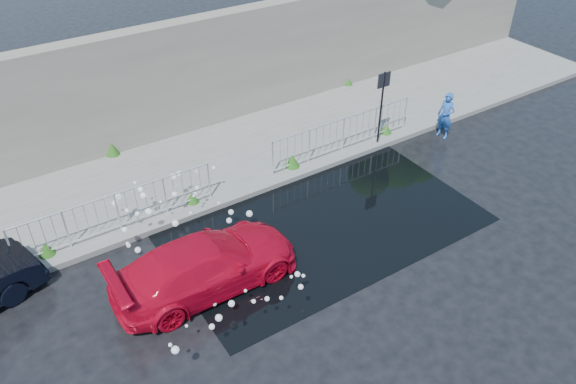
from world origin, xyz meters
name	(u,v)px	position (x,y,z in m)	size (l,w,h in m)	color
ground	(328,250)	(0.00, 0.00, 0.00)	(90.00, 90.00, 0.00)	black
pavement	(231,156)	(0.00, 5.00, 0.07)	(30.00, 4.00, 0.15)	#63635E
curb	(264,188)	(0.00, 3.00, 0.08)	(30.00, 0.25, 0.16)	#63635E
retaining_wall	(194,75)	(0.00, 7.20, 1.90)	(30.00, 0.60, 3.50)	#6A6459
puddle	(320,221)	(0.50, 1.00, 0.01)	(8.00, 5.00, 0.01)	black
sign_post	(382,96)	(4.20, 3.10, 1.72)	(0.45, 0.06, 2.50)	black
railing_left	(117,210)	(-4.00, 3.35, 0.74)	(5.05, 0.05, 1.10)	silver
railing_right	(343,133)	(3.00, 3.35, 0.74)	(5.05, 0.05, 1.10)	silver
weeds	(228,160)	(-0.35, 4.49, 0.32)	(12.17, 3.93, 0.39)	#1A4E14
water_spray	(180,231)	(-3.03, 1.79, 0.73)	(3.66, 5.40, 1.06)	white
red_car	(206,265)	(-2.98, 0.54, 0.62)	(1.73, 4.26, 1.24)	#B90720
person	(446,115)	(6.37, 2.43, 0.76)	(0.55, 0.36, 1.51)	#2153A7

